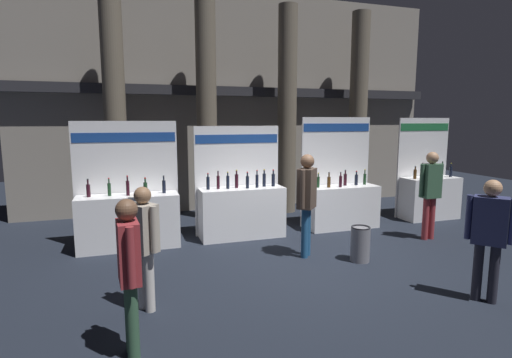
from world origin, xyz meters
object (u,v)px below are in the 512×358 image
visitor_1 (307,195)px  visitor_0 (144,239)px  exhibitor_booth_1 (241,208)px  exhibitor_booth_2 (341,201)px  exhibitor_booth_3 (429,193)px  visitor_2 (431,187)px  trash_bin (360,244)px  visitor_4 (129,266)px  exhibitor_booth_0 (129,216)px  visitor_3 (489,229)px

visitor_1 → visitor_0: bearing=156.3°
exhibitor_booth_1 → exhibitor_booth_2: exhibitor_booth_2 is taller
exhibitor_booth_3 → visitor_2: 2.00m
trash_bin → visitor_2: bearing=19.0°
visitor_0 → visitor_4: size_ratio=0.97×
exhibitor_booth_0 → exhibitor_booth_3: size_ratio=0.97×
trash_bin → exhibitor_booth_1: bearing=126.9°
trash_bin → visitor_0: 3.72m
visitor_2 → trash_bin: bearing=19.3°
exhibitor_booth_3 → trash_bin: 3.98m
visitor_3 → visitor_1: bearing=-8.0°
visitor_0 → trash_bin: bearing=-112.4°
visitor_1 → visitor_4: visitor_1 is taller
trash_bin → visitor_2: 2.29m
visitor_2 → visitor_3: visitor_2 is taller
visitor_0 → visitor_3: visitor_3 is taller
exhibitor_booth_2 → visitor_4: bearing=-140.3°
exhibitor_booth_1 → visitor_3: size_ratio=1.39×
exhibitor_booth_0 → visitor_4: size_ratio=1.46×
exhibitor_booth_1 → exhibitor_booth_0: bearing=-179.4°
visitor_0 → visitor_1: 3.07m
exhibitor_booth_0 → visitor_2: size_ratio=1.34×
exhibitor_booth_2 → visitor_0: 5.24m
visitor_4 → visitor_0: bearing=164.5°
exhibitor_booth_0 → exhibitor_booth_2: size_ratio=0.97×
visitor_4 → visitor_2: bearing=107.7°
exhibitor_booth_2 → trash_bin: exhibitor_booth_2 is taller
trash_bin → visitor_4: bearing=-155.6°
visitor_1 → visitor_4: 3.74m
exhibitor_booth_3 → visitor_2: exhibitor_booth_3 is taller
visitor_4 → exhibitor_booth_2: bearing=124.8°
trash_bin → visitor_4: size_ratio=0.37×
exhibitor_booth_2 → visitor_0: bearing=-147.5°
exhibitor_booth_1 → visitor_2: 3.86m
exhibitor_booth_0 → visitor_3: size_ratio=1.45×
exhibitor_booth_0 → trash_bin: bearing=-28.3°
exhibitor_booth_3 → visitor_3: (-2.59, -4.04, 0.37)m
exhibitor_booth_0 → visitor_0: 2.77m
trash_bin → visitor_1: size_ratio=0.33×
exhibitor_booth_2 → visitor_1: 2.30m
visitor_0 → visitor_4: (-0.19, -1.00, 0.03)m
exhibitor_booth_0 → exhibitor_booth_1: size_ratio=1.05×
exhibitor_booth_2 → visitor_1: exhibitor_booth_2 is taller
exhibitor_booth_1 → visitor_4: size_ratio=1.39×
exhibitor_booth_2 → exhibitor_booth_1: bearing=-179.1°
exhibitor_booth_1 → visitor_2: exhibitor_booth_1 is taller
visitor_0 → exhibitor_booth_2: bearing=-91.2°
trash_bin → exhibitor_booth_0: bearing=151.7°
exhibitor_booth_0 → visitor_1: (2.99, -1.52, 0.49)m
visitor_2 → exhibitor_booth_2: bearing=-48.3°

